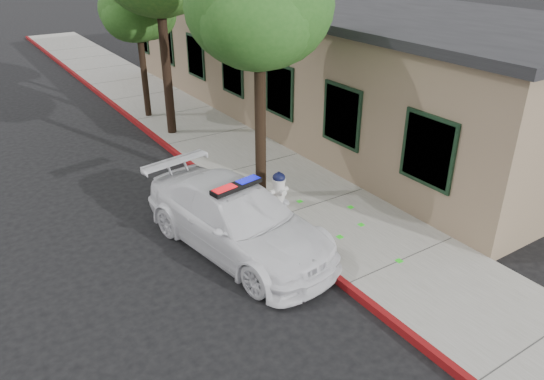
% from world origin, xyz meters
% --- Properties ---
extents(ground, '(120.00, 120.00, 0.00)m').
position_xyz_m(ground, '(0.00, 0.00, 0.00)').
color(ground, black).
rests_on(ground, ground).
extents(sidewalk, '(3.20, 60.00, 0.15)m').
position_xyz_m(sidewalk, '(1.60, 3.00, 0.07)').
color(sidewalk, gray).
rests_on(sidewalk, ground).
extents(red_curb, '(0.14, 60.00, 0.16)m').
position_xyz_m(red_curb, '(0.06, 3.00, 0.08)').
color(red_curb, maroon).
rests_on(red_curb, ground).
extents(clapboard_building, '(7.30, 20.89, 4.24)m').
position_xyz_m(clapboard_building, '(6.69, 9.00, 2.13)').
color(clapboard_building, '#847356').
rests_on(clapboard_building, ground).
extents(police_car, '(2.89, 5.35, 1.59)m').
position_xyz_m(police_car, '(-0.96, 2.54, 0.74)').
color(police_car, white).
rests_on(police_car, ground).
extents(fire_hydrant, '(0.51, 0.45, 0.91)m').
position_xyz_m(fire_hydrant, '(0.79, 3.50, 0.61)').
color(fire_hydrant, white).
rests_on(fire_hydrant, sidewalk).
extents(street_tree_near, '(3.39, 3.47, 6.22)m').
position_xyz_m(street_tree_near, '(0.71, 4.19, 4.79)').
color(street_tree_near, black).
rests_on(street_tree_near, sidewalk).
extents(street_tree_far, '(2.78, 2.63, 4.97)m').
position_xyz_m(street_tree_far, '(0.73, 12.22, 3.89)').
color(street_tree_far, black).
rests_on(street_tree_far, sidewalk).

